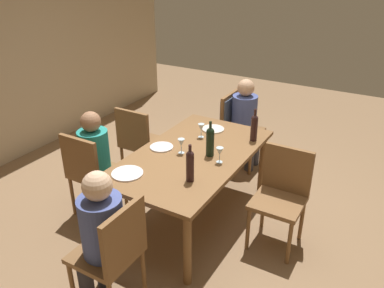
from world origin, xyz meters
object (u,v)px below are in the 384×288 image
(wine_bottle_tall_green, at_px, (254,127))
(wine_bottle_dark_red, at_px, (210,141))
(wine_bottle_short_olive, at_px, (190,165))
(dinner_plate_guest_left, at_px, (127,173))
(chair_left_end, at_px, (114,250))
(chair_far_right, at_px, (139,139))
(person_man_bearded, at_px, (246,118))
(wine_glass_centre, at_px, (201,128))
(wine_glass_near_left, at_px, (181,143))
(dining_table, at_px, (192,160))
(person_man_guest, at_px, (100,230))
(wine_glass_near_right, at_px, (220,152))
(dinner_plate_guest_right, at_px, (162,147))
(chair_far_left, at_px, (90,169))
(dinner_plate_host, at_px, (213,129))
(chair_near, at_px, (282,191))
(chair_right_end, at_px, (235,120))
(person_woman_host, at_px, (97,155))

(wine_bottle_tall_green, relative_size, wine_bottle_dark_red, 0.98)
(wine_bottle_short_olive, height_order, dinner_plate_guest_left, wine_bottle_short_olive)
(wine_bottle_tall_green, relative_size, dinner_plate_guest_left, 1.23)
(wine_bottle_dark_red, bearing_deg, wine_bottle_short_olive, -171.98)
(chair_left_end, xyz_separation_m, chair_far_right, (1.59, 0.97, 0.00))
(person_man_bearded, bearing_deg, wine_glass_centre, -8.13)
(wine_glass_near_left, height_order, dinner_plate_guest_left, wine_glass_near_left)
(dining_table, distance_m, person_man_bearded, 1.27)
(person_man_guest, bearing_deg, wine_bottle_short_olive, -17.49)
(dining_table, relative_size, dinner_plate_guest_left, 6.44)
(wine_glass_near_right, bearing_deg, dining_table, 84.98)
(chair_far_right, relative_size, dinner_plate_guest_left, 3.32)
(dinner_plate_guest_right, bearing_deg, wine_bottle_tall_green, -49.44)
(chair_left_end, bearing_deg, chair_far_left, 51.08)
(chair_left_end, distance_m, wine_glass_near_right, 1.30)
(chair_far_right, height_order, dinner_plate_guest_left, chair_far_right)
(person_man_guest, distance_m, dinner_plate_host, 1.88)
(dining_table, distance_m, chair_far_right, 0.94)
(person_man_bearded, distance_m, wine_bottle_short_olive, 1.74)
(chair_near, xyz_separation_m, wine_glass_centre, (0.28, 0.99, 0.30))
(chair_right_end, height_order, person_man_bearded, person_man_bearded)
(chair_far_left, bearing_deg, person_woman_host, 90.00)
(wine_bottle_dark_red, bearing_deg, chair_right_end, 13.39)
(chair_right_end, bearing_deg, person_woman_host, -24.74)
(dining_table, height_order, dinner_plate_guest_left, dinner_plate_guest_left)
(wine_glass_near_left, height_order, dinner_plate_host, wine_glass_near_left)
(wine_bottle_short_olive, bearing_deg, chair_near, -50.81)
(chair_right_end, distance_m, person_man_guest, 2.55)
(wine_glass_near_left, relative_size, wine_glass_centre, 1.00)
(person_man_bearded, xyz_separation_m, wine_bottle_short_olive, (-1.71, -0.21, 0.22))
(person_man_bearded, bearing_deg, wine_bottle_dark_red, 6.60)
(wine_glass_near_right, bearing_deg, dinner_plate_host, 31.78)
(chair_far_right, bearing_deg, dinner_plate_guest_left, -57.68)
(wine_bottle_dark_red, xyz_separation_m, wine_glass_near_left, (-0.10, 0.26, -0.05))
(dining_table, height_order, wine_bottle_short_olive, wine_bottle_short_olive)
(chair_far_right, distance_m, dinner_plate_host, 0.87)
(wine_glass_near_right, bearing_deg, person_woman_host, 106.34)
(wine_glass_near_left, distance_m, dinner_plate_guest_left, 0.62)
(chair_left_end, distance_m, dinner_plate_guest_left, 0.78)
(person_woman_host, height_order, wine_glass_near_right, person_woman_host)
(chair_far_right, height_order, chair_near, same)
(chair_right_end, height_order, dinner_plate_guest_right, chair_right_end)
(chair_right_end, distance_m, person_man_bearded, 0.16)
(chair_left_end, relative_size, chair_near, 1.00)
(chair_far_left, distance_m, dinner_plate_host, 1.37)
(chair_far_right, distance_m, dinner_plate_guest_right, 0.69)
(person_man_bearded, relative_size, dinner_plate_host, 4.66)
(dining_table, distance_m, wine_bottle_short_olive, 0.55)
(chair_far_left, height_order, person_man_guest, person_man_guest)
(wine_glass_near_left, bearing_deg, dinner_plate_host, -0.75)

